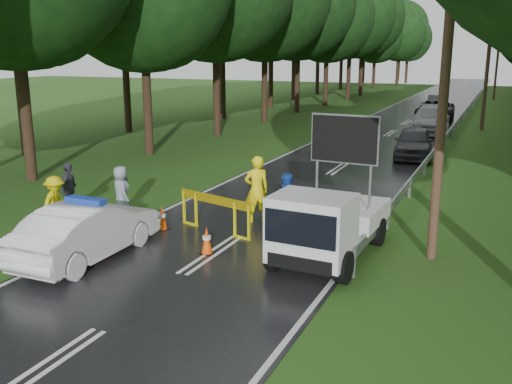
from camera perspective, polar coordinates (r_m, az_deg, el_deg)
The scene contains 23 objects.
ground at distance 14.80m, azimuth -4.43°, elevation -6.27°, with size 160.00×160.00×0.00m, color #294A15.
road at distance 43.04m, azimuth 14.78°, elevation 6.73°, with size 7.00×140.00×0.02m, color black.
guardrail at distance 42.24m, azimuth 19.74°, elevation 6.98°, with size 0.12×60.06×0.70m.
utility_pole_near at distance 14.29m, azimuth 18.56°, elevation 13.09°, with size 1.40×0.24×10.00m.
utility_pole_mid at distance 40.25m, azimuth 22.27°, elevation 12.92°, with size 1.40×0.24×10.00m.
utility_pole_far at distance 66.24m, azimuth 23.07°, elevation 12.88°, with size 1.40×0.24×10.00m.
police_sedan at distance 14.89m, azimuth -16.47°, elevation -3.77°, with size 1.57×4.36×1.57m.
work_truck at distance 14.23m, azimuth 7.14°, elevation -3.15°, with size 2.17×4.48×3.49m.
barrier at distance 16.34m, azimuth -4.16°, elevation -1.24°, with size 2.57×0.78×1.10m.
officer at distance 17.19m, azimuth 0.07°, elevation 0.25°, with size 0.75×0.49×2.06m, color #FFED0D.
civilian at distance 16.23m, azimuth 3.26°, elevation -1.17°, with size 0.85×0.66×1.75m, color #1C4AB6.
bystander_left at distance 17.44m, azimuth -19.40°, elevation -1.09°, with size 1.05×0.60×1.63m, color yellow.
bystander_mid at distance 19.06m, azimuth -18.21°, elevation 0.33°, with size 0.99×0.41×1.69m, color #3F4047.
bystander_right at distance 18.40m, azimuth -13.34°, elevation 0.07°, with size 0.79×0.51×1.61m, color gray.
queue_car_first at distance 28.87m, azimuth 15.48°, elevation 4.79°, with size 1.76×4.38×1.49m, color #393A40.
queue_car_second at distance 38.10m, azimuth 17.04°, elevation 6.92°, with size 2.30×5.67×1.64m, color #A2A5AA.
queue_car_third at distance 44.63m, azimuth 17.47°, elevation 7.78°, with size 2.57×5.57×1.55m, color black.
queue_car_fourth at distance 50.63m, azimuth 17.66°, elevation 8.38°, with size 1.54×4.41×1.45m, color #43474B.
cone_near_left at distance 15.20m, azimuth -14.63°, elevation -4.66°, with size 0.36×0.36×0.76m.
cone_center at distance 14.74m, azimuth -4.95°, elevation -4.87°, with size 0.35×0.35×0.74m.
cone_far at distance 18.61m, azimuth 6.64°, elevation -0.99°, with size 0.32×0.32×0.68m.
cone_left_mid at distance 16.85m, azimuth -9.37°, elevation -2.61°, with size 0.34×0.34×0.73m.
cone_right at distance 15.85m, azimuth 10.90°, elevation -3.57°, with size 0.39×0.39×0.82m.
Camera 1 is at (6.60, -12.22, 5.12)m, focal length 40.00 mm.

